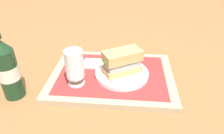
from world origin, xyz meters
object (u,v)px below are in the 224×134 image
sandwich (121,62)px  beer_glass (75,66)px  plate (122,74)px  beer_bottle (7,68)px

sandwich → beer_glass: bearing=-7.8°
plate → beer_glass: 0.17m
beer_bottle → plate: bearing=-161.6°
sandwich → beer_glass: size_ratio=1.16×
plate → beer_bottle: 0.37m
beer_glass → beer_bottle: 0.20m
sandwich → beer_glass: beer_glass is taller
sandwich → beer_bottle: (0.34, 0.11, 0.03)m
plate → beer_bottle: bearing=18.4°
plate → beer_bottle: (0.34, 0.11, 0.08)m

